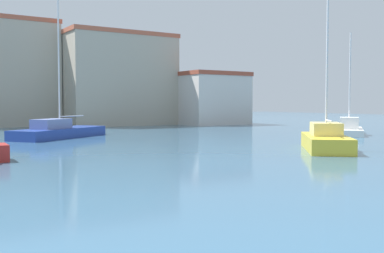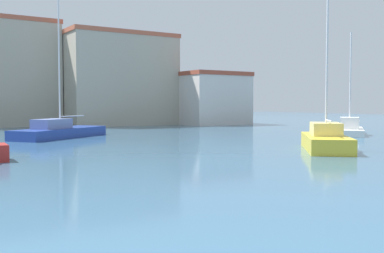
# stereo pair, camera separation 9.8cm
# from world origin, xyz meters

# --- Properties ---
(water) EXTENTS (160.00, 160.00, 0.00)m
(water) POSITION_xyz_m (15.00, 20.00, 0.00)
(water) COLOR #38607F
(water) RESTS_ON ground
(sailboat_blue_near_pier) EXTENTS (8.71, 7.26, 10.74)m
(sailboat_blue_near_pier) POSITION_xyz_m (11.85, 31.57, 0.54)
(sailboat_blue_near_pier) COLOR #233D93
(sailboat_blue_near_pier) RESTS_ON water
(sailboat_white_far_left) EXTENTS (6.59, 5.90, 8.70)m
(sailboat_white_far_left) POSITION_xyz_m (33.77, 21.56, 0.52)
(sailboat_white_far_left) COLOR white
(sailboat_white_far_left) RESTS_ON water
(sailboat_yellow_center_channel) EXTENTS (6.04, 6.39, 10.42)m
(sailboat_yellow_center_channel) POSITION_xyz_m (22.11, 14.00, 0.62)
(sailboat_yellow_center_channel) COLOR gold
(sailboat_yellow_center_channel) RESTS_ON water
(warehouse_block) EXTENTS (11.53, 5.61, 12.32)m
(warehouse_block) POSITION_xyz_m (11.86, 51.60, 6.17)
(warehouse_block) COLOR #B2A893
(warehouse_block) RESTS_ON ground
(waterfront_apartments) EXTENTS (13.35, 5.73, 11.14)m
(waterfront_apartments) POSITION_xyz_m (24.16, 47.24, 5.58)
(waterfront_apartments) COLOR #B2A893
(waterfront_apartments) RESTS_ON ground
(harbor_office) EXTENTS (8.20, 9.46, 6.53)m
(harbor_office) POSITION_xyz_m (34.57, 44.51, 3.27)
(harbor_office) COLOR beige
(harbor_office) RESTS_ON ground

